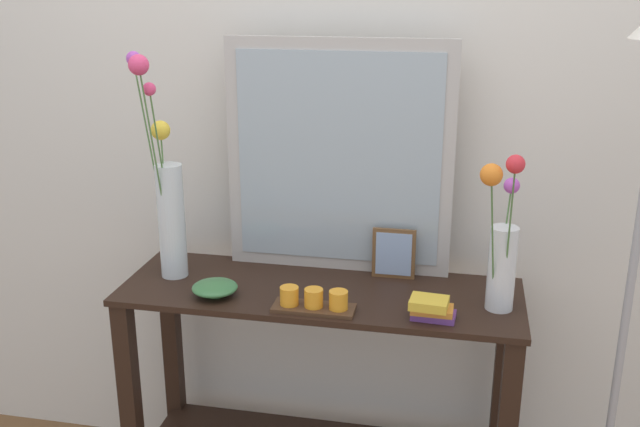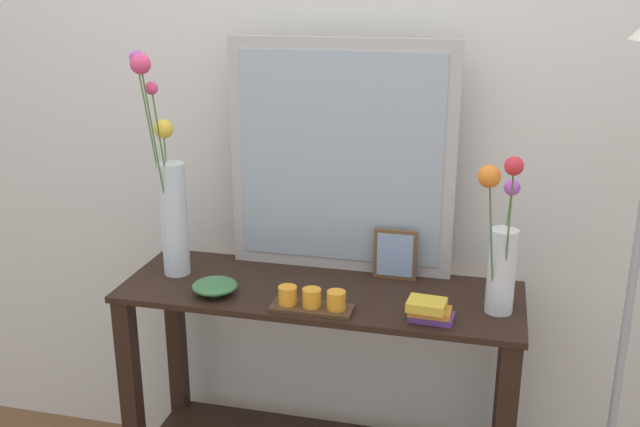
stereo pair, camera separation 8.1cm
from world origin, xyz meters
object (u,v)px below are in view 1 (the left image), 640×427
mirror_leaning (339,158)px  picture_frame_small (394,254)px  floor_lamp (640,217)px  vase_right (502,249)px  console_table (320,381)px  decorative_bowl (215,288)px  book_stack (431,309)px  candle_tray (314,301)px  tall_vase_left (168,200)px

mirror_leaning → picture_frame_small: size_ratio=4.55×
floor_lamp → vase_right: bearing=170.9°
console_table → decorative_bowl: size_ratio=8.90×
mirror_leaning → book_stack: bearing=-44.5°
candle_tray → floor_lamp: floor_lamp is taller
floor_lamp → mirror_leaning: bearing=161.8°
mirror_leaning → candle_tray: mirror_leaning is taller
console_table → floor_lamp: floor_lamp is taller
mirror_leaning → decorative_bowl: mirror_leaning is taller
book_stack → vase_right: bearing=27.0°
floor_lamp → console_table: bearing=173.6°
console_table → decorative_bowl: (-0.31, -0.11, 0.36)m
mirror_leaning → decorative_bowl: 0.57m
mirror_leaning → floor_lamp: (0.86, -0.28, -0.05)m
console_table → tall_vase_left: 0.77m
console_table → tall_vase_left: tall_vase_left is taller
vase_right → tall_vase_left: bearing=177.1°
console_table → floor_lamp: 1.11m
mirror_leaning → vase_right: bearing=-23.8°
picture_frame_small → decorative_bowl: 0.58m
tall_vase_left → candle_tray: size_ratio=2.98×
candle_tray → picture_frame_small: picture_frame_small is taller
console_table → candle_tray: candle_tray is taller
book_stack → console_table: bearing=158.4°
tall_vase_left → decorative_bowl: (0.19, -0.12, -0.24)m
vase_right → decorative_bowl: size_ratio=3.47×
book_stack → floor_lamp: 0.61m
book_stack → floor_lamp: (0.53, 0.04, 0.30)m
decorative_bowl → floor_lamp: bearing=0.5°
picture_frame_small → book_stack: 0.32m
picture_frame_small → book_stack: picture_frame_small is taller
tall_vase_left → picture_frame_small: tall_vase_left is taller
console_table → mirror_leaning: (0.02, 0.18, 0.71)m
tall_vase_left → candle_tray: 0.58m
vase_right → candle_tray: 0.57m
mirror_leaning → tall_vase_left: 0.56m
tall_vase_left → picture_frame_small: bearing=10.5°
mirror_leaning → picture_frame_small: bearing=-13.1°
tall_vase_left → candle_tray: bearing=-17.3°
floor_lamp → tall_vase_left: bearing=175.6°
tall_vase_left → book_stack: bearing=-9.9°
candle_tray → book_stack: bearing=1.8°
mirror_leaning → book_stack: (0.33, -0.32, -0.35)m
candle_tray → picture_frame_small: bearing=55.0°
book_stack → floor_lamp: bearing=4.4°
candle_tray → floor_lamp: size_ratio=0.14×
picture_frame_small → decorative_bowl: (-0.52, -0.25, -0.06)m
candle_tray → floor_lamp: 0.93m
mirror_leaning → floor_lamp: size_ratio=0.44×
picture_frame_small → mirror_leaning: bearing=166.9°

